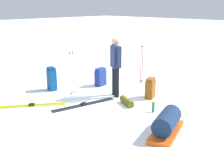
# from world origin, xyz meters

# --- Properties ---
(ground_plane) EXTENTS (80.00, 80.00, 0.00)m
(ground_plane) POSITION_xyz_m (0.00, 0.00, 0.00)
(ground_plane) COLOR white
(skier_standing) EXTENTS (0.36, 0.51, 1.70)m
(skier_standing) POSITION_xyz_m (-0.17, -0.02, 0.95)
(skier_standing) COLOR black
(skier_standing) RESTS_ON ground_plane
(ski_pair_near) EXTENTS (1.76, 0.59, 0.05)m
(ski_pair_near) POSITION_xyz_m (0.94, -0.12, 0.01)
(ski_pair_near) COLOR black
(ski_pair_near) RESTS_ON ground_plane
(ski_pair_far) EXTENTS (1.49, 1.15, 0.05)m
(ski_pair_far) POSITION_xyz_m (1.91, -1.07, 0.01)
(ski_pair_far) COLOR #B3AC14
(ski_pair_far) RESTS_ON ground_plane
(backpack_large_dark) EXTENTS (0.28, 0.35, 0.72)m
(backpack_large_dark) POSITION_xyz_m (0.78, -1.80, 0.35)
(backpack_large_dark) COLOR navy
(backpack_large_dark) RESTS_ON ground_plane
(backpack_bright) EXTENTS (0.40, 0.32, 0.58)m
(backpack_bright) POSITION_xyz_m (-0.72, 0.80, 0.28)
(backpack_bright) COLOR brown
(backpack_bright) RESTS_ON ground_plane
(backpack_small_spare) EXTENTS (0.40, 0.26, 0.58)m
(backpack_small_spare) POSITION_xyz_m (-0.57, -1.06, 0.28)
(backpack_small_spare) COLOR navy
(backpack_small_spare) RESTS_ON ground_plane
(ski_poles_planted_near) EXTENTS (0.20, 0.11, 1.27)m
(ski_poles_planted_near) POSITION_xyz_m (0.61, -1.01, 0.70)
(ski_poles_planted_near) COLOR #ABAFC3
(ski_poles_planted_near) RESTS_ON ground_plane
(ski_poles_planted_far) EXTENTS (0.21, 0.11, 1.25)m
(ski_poles_planted_far) POSITION_xyz_m (-1.74, -0.30, 0.70)
(ski_poles_planted_far) COLOR maroon
(ski_poles_planted_far) RESTS_ON ground_plane
(gear_sled) EXTENTS (1.29, 0.78, 0.49)m
(gear_sled) POSITION_xyz_m (0.83, 2.32, 0.22)
(gear_sled) COLOR #E95416
(gear_sled) RESTS_ON ground_plane
(sleeping_mat_rolled) EXTENTS (0.39, 0.58, 0.18)m
(sleeping_mat_rolled) POSITION_xyz_m (0.15, 0.67, 0.09)
(sleeping_mat_rolled) COLOR #5B5A15
(sleeping_mat_rolled) RESTS_ON ground_plane
(thermos_bottle) EXTENTS (0.07, 0.07, 0.26)m
(thermos_bottle) POSITION_xyz_m (0.08, 1.47, 0.13)
(thermos_bottle) COLOR #217139
(thermos_bottle) RESTS_ON ground_plane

